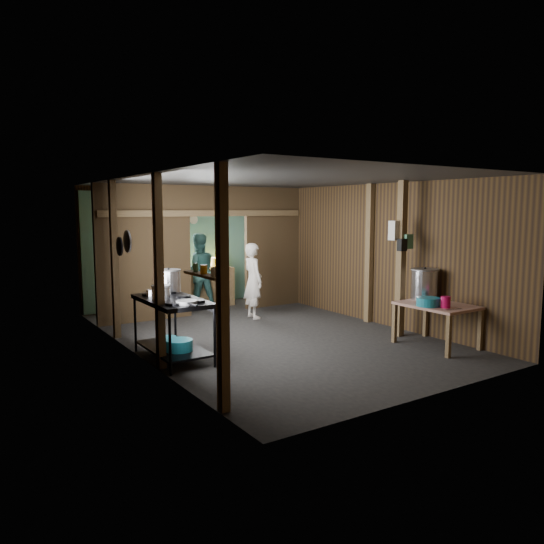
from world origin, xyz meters
TOP-DOWN VIEW (x-y plane):
  - floor at (0.00, 0.00)m, footprint 4.50×7.00m
  - ceiling at (0.00, 0.00)m, footprint 4.50×7.00m
  - wall_back at (0.00, 3.50)m, footprint 4.50×0.00m
  - wall_front at (0.00, -3.50)m, footprint 4.50×0.00m
  - wall_left at (-2.25, 0.00)m, footprint 0.00×7.00m
  - wall_right at (2.25, 0.00)m, footprint 0.00×7.00m
  - partition_left at (-1.32, 2.20)m, footprint 1.85×0.10m
  - partition_right at (1.57, 2.20)m, footprint 1.35×0.10m
  - partition_header at (0.25, 2.20)m, footprint 1.30×0.10m
  - turquoise_panel at (0.00, 3.44)m, footprint 4.40×0.06m
  - back_counter at (0.30, 2.95)m, footprint 1.20×0.50m
  - wall_clock at (0.25, 3.40)m, footprint 0.20×0.03m
  - post_left_a at (-2.18, -2.60)m, footprint 0.10×0.12m
  - post_left_b at (-2.18, -0.80)m, footprint 0.10×0.12m
  - post_left_c at (-2.18, 1.20)m, footprint 0.10×0.12m
  - post_right at (2.18, -0.20)m, footprint 0.10×0.12m
  - post_free at (1.85, -1.30)m, footprint 0.12×0.12m
  - cross_beam at (0.00, 2.15)m, footprint 4.40×0.12m
  - pan_lid_big at (-2.21, 0.40)m, footprint 0.03×0.34m
  - pan_lid_small at (-2.21, 0.80)m, footprint 0.03×0.30m
  - wall_shelf at (-2.15, -2.10)m, footprint 0.14×0.80m
  - jar_white at (-2.15, -2.35)m, footprint 0.07×0.07m
  - jar_yellow at (-2.15, -2.10)m, footprint 0.08×0.08m
  - jar_green at (-2.15, -1.88)m, footprint 0.06×0.06m
  - bag_white at (1.80, -1.22)m, footprint 0.22×0.15m
  - bag_green at (1.92, -1.36)m, footprint 0.16×0.12m
  - bag_black at (1.78, -1.38)m, footprint 0.14×0.10m
  - gas_range at (-1.88, -0.50)m, footprint 0.76×1.48m
  - prep_table at (1.83, -2.09)m, footprint 0.82×1.13m
  - stove_pot_large at (-1.71, 0.04)m, footprint 0.48×0.48m
  - stove_pot_med at (-2.05, -0.51)m, footprint 0.28×0.28m
  - stove_saucepan at (-2.05, -0.11)m, footprint 0.18×0.18m
  - frying_pan at (-1.88, -1.00)m, footprint 0.34×0.54m
  - blue_tub_front at (-1.88, -0.71)m, footprint 0.38×0.38m
  - blue_tub_back at (-1.88, -0.27)m, footprint 0.26×0.26m
  - stock_pot at (2.01, -1.68)m, footprint 0.56×0.56m
  - wash_basin at (1.58, -2.12)m, footprint 0.46×0.46m
  - pink_bucket at (1.69, -2.35)m, footprint 0.17×0.17m
  - knife at (1.67, -2.51)m, footprint 0.30×0.09m
  - yellow_tub at (0.65, 2.95)m, footprint 0.38×0.38m
  - cook at (0.54, 1.31)m, footprint 0.40×0.57m
  - worker_back at (0.05, 2.76)m, footprint 0.90×0.76m

SIDE VIEW (x-z plane):
  - floor at x=0.00m, z-range 0.00..0.00m
  - blue_tub_back at x=-1.88m, z-range 0.17..0.28m
  - blue_tub_front at x=-1.88m, z-range 0.17..0.33m
  - prep_table at x=1.83m, z-range 0.00..0.67m
  - back_counter at x=0.30m, z-range 0.00..0.85m
  - gas_range at x=-1.88m, z-range 0.00..0.88m
  - knife at x=1.67m, z-range 0.67..0.68m
  - wash_basin at x=1.58m, z-range 0.67..0.80m
  - cook at x=0.54m, z-range 0.00..1.48m
  - pink_bucket at x=1.69m, z-range 0.67..0.84m
  - worker_back at x=0.05m, z-range 0.00..1.62m
  - frying_pan at x=-1.88m, z-range 0.87..0.93m
  - stock_pot at x=2.01m, z-range 0.65..1.17m
  - stove_saucepan at x=-2.05m, z-range 0.88..0.97m
  - yellow_tub at x=0.65m, z-range 0.85..1.06m
  - stove_pot_med at x=-2.05m, z-range 0.86..1.08m
  - stove_pot_large at x=-1.71m, z-range 0.86..1.23m
  - turquoise_panel at x=0.00m, z-range 0.00..2.50m
  - wall_back at x=0.00m, z-range 0.00..2.60m
  - wall_front at x=0.00m, z-range 0.00..2.60m
  - wall_left at x=-2.25m, z-range 0.00..2.60m
  - wall_right at x=2.25m, z-range 0.00..2.60m
  - partition_left at x=-1.32m, z-range 0.00..2.60m
  - partition_right at x=1.57m, z-range 0.00..2.60m
  - post_left_a at x=-2.18m, z-range 0.00..2.60m
  - post_left_b at x=-2.18m, z-range 0.00..2.60m
  - post_left_c at x=-2.18m, z-range 0.00..2.60m
  - post_right at x=2.18m, z-range 0.00..2.60m
  - post_free at x=1.85m, z-range 0.00..2.60m
  - wall_shelf at x=-2.15m, z-range 1.39..1.41m
  - jar_white at x=-2.15m, z-range 1.42..1.52m
  - jar_yellow at x=-2.15m, z-range 1.42..1.52m
  - jar_green at x=-2.15m, z-range 1.42..1.52m
  - pan_lid_small at x=-2.21m, z-range 1.40..1.70m
  - bag_black at x=1.78m, z-range 1.45..1.65m
  - bag_green at x=1.92m, z-range 1.48..1.72m
  - pan_lid_big at x=-2.21m, z-range 1.48..1.82m
  - bag_white at x=1.80m, z-range 1.62..1.94m
  - wall_clock at x=0.25m, z-range 1.80..2.00m
  - cross_beam at x=0.00m, z-range 1.99..2.11m
  - partition_header at x=0.25m, z-range 2.00..2.60m
  - ceiling at x=0.00m, z-range 2.60..2.60m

